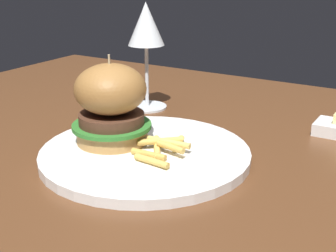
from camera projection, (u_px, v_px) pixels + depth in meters
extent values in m
cube|color=#56331C|center=(189.00, 157.00, 0.73)|extent=(1.30, 0.92, 0.04)
cylinder|color=#56331C|center=(84.00, 183.00, 1.46)|extent=(0.06, 0.06, 0.70)
cylinder|color=white|center=(145.00, 154.00, 0.67)|extent=(0.30, 0.30, 0.01)
cylinder|color=#B78447|center=(112.00, 134.00, 0.69)|extent=(0.10, 0.10, 0.02)
cylinder|color=#2D7028|center=(112.00, 126.00, 0.69)|extent=(0.12, 0.12, 0.01)
cylinder|color=#4C2D1E|center=(112.00, 118.00, 0.69)|extent=(0.10, 0.10, 0.02)
ellipsoid|color=#9C6A35|center=(110.00, 89.00, 0.67)|extent=(0.10, 0.10, 0.07)
cylinder|color=#CCB78C|center=(110.00, 72.00, 0.66)|extent=(0.00, 0.00, 0.05)
cylinder|color=#EABC5B|center=(157.00, 147.00, 0.66)|extent=(0.05, 0.07, 0.01)
cylinder|color=gold|center=(149.00, 154.00, 0.64)|extent=(0.05, 0.01, 0.01)
cylinder|color=#E0B251|center=(178.00, 143.00, 0.67)|extent=(0.02, 0.05, 0.01)
cylinder|color=#E0B251|center=(171.00, 147.00, 0.64)|extent=(0.05, 0.02, 0.01)
cylinder|color=#EABC5B|center=(171.00, 143.00, 0.66)|extent=(0.07, 0.01, 0.01)
cylinder|color=#E0B251|center=(160.00, 141.00, 0.67)|extent=(0.05, 0.05, 0.01)
cylinder|color=#E0B251|center=(152.00, 161.00, 0.62)|extent=(0.05, 0.01, 0.01)
cylinder|color=silver|center=(147.00, 107.00, 0.90)|extent=(0.07, 0.07, 0.00)
cylinder|color=silver|center=(147.00, 76.00, 0.88)|extent=(0.01, 0.01, 0.12)
cone|color=silver|center=(146.00, 24.00, 0.85)|extent=(0.07, 0.07, 0.08)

